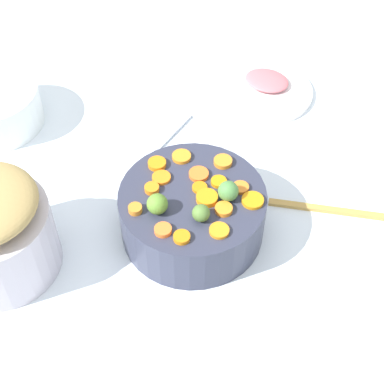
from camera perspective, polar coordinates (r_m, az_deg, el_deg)
tabletop at (r=1.11m, az=0.93°, el=-4.45°), size 2.40×2.40×0.02m
serving_bowl_carrots at (r=1.06m, az=0.00°, el=-2.19°), size 0.27×0.27×0.10m
carrot_slice_0 at (r=1.05m, az=-3.03°, el=1.43°), size 0.04×0.04×0.01m
carrot_slice_1 at (r=0.97m, az=2.69°, el=-3.81°), size 0.05×0.05×0.01m
carrot_slice_2 at (r=1.00m, az=-5.60°, el=-1.67°), size 0.03×0.03×0.01m
carrot_slice_3 at (r=1.01m, az=1.40°, el=-0.73°), size 0.04×0.04×0.01m
carrot_slice_4 at (r=1.03m, az=4.80°, el=0.45°), size 0.04×0.04×0.01m
carrot_slice_5 at (r=1.08m, az=3.01°, el=3.03°), size 0.04×0.04×0.01m
carrot_slice_6 at (r=1.02m, az=5.98°, el=-0.83°), size 0.05×0.05×0.01m
carrot_slice_7 at (r=1.03m, az=-3.97°, el=0.35°), size 0.03×0.03×0.01m
carrot_slice_8 at (r=1.03m, az=0.76°, el=0.43°), size 0.04×0.04×0.01m
carrot_slice_9 at (r=1.04m, az=2.64°, el=1.01°), size 0.03×0.03×0.01m
carrot_slice_10 at (r=1.07m, az=-3.46°, el=2.80°), size 0.04×0.04×0.01m
carrot_slice_11 at (r=0.96m, az=-1.01°, el=-4.46°), size 0.03×0.03×0.01m
carrot_slice_12 at (r=1.05m, az=0.67°, el=1.77°), size 0.05×0.05×0.01m
carrot_slice_13 at (r=0.97m, az=-2.87°, el=-3.74°), size 0.04×0.04×0.01m
carrot_slice_14 at (r=1.00m, az=3.13°, el=-1.70°), size 0.04×0.04×0.01m
carrot_slice_15 at (r=1.08m, az=-1.04°, el=3.51°), size 0.05×0.05×0.01m
brussels_sprout_0 at (r=0.98m, az=0.89°, el=-2.09°), size 0.03×0.03×0.03m
brussels_sprout_1 at (r=1.01m, az=3.58°, el=0.09°), size 0.04×0.04×0.04m
brussels_sprout_2 at (r=0.99m, az=-3.43°, el=-1.19°), size 0.04×0.04×0.04m
wooden_spoon at (r=1.18m, az=18.18°, el=-2.30°), size 0.11×0.32×0.01m
ham_plate at (r=1.40m, az=7.00°, el=9.82°), size 0.23×0.23×0.01m
ham_slice_main at (r=1.41m, az=7.37°, el=10.83°), size 0.10×0.11×0.02m
dish_towel at (r=1.31m, az=-3.60°, el=6.60°), size 0.15×0.12×0.01m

